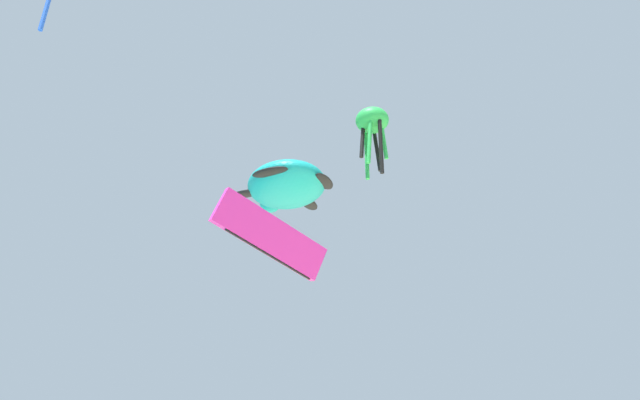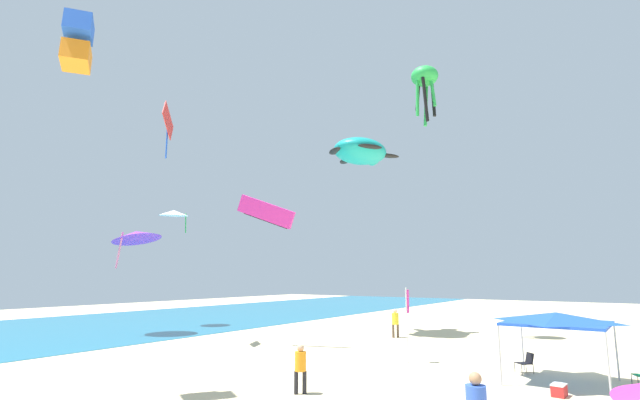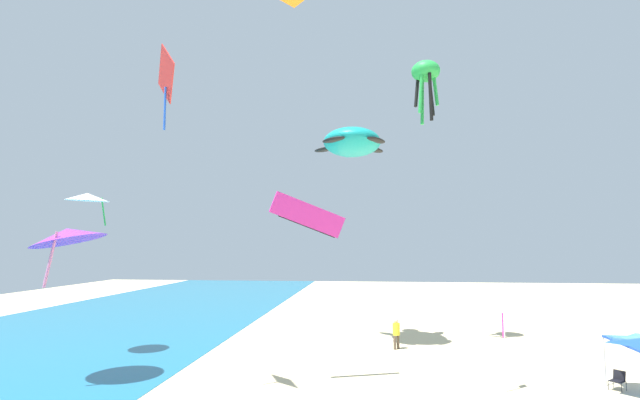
# 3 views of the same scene
# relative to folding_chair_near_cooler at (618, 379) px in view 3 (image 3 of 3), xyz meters

# --- Properties ---
(folding_chair_near_cooler) EXTENTS (0.80, 0.81, 0.82)m
(folding_chair_near_cooler) POSITION_rel_folding_chair_near_cooler_xyz_m (0.00, 0.00, 0.00)
(folding_chair_near_cooler) COLOR black
(folding_chair_near_cooler) RESTS_ON ground
(banner_flag) EXTENTS (0.36, 0.06, 3.45)m
(banner_flag) POSITION_rel_folding_chair_near_cooler_xyz_m (-0.69, 4.98, 1.60)
(banner_flag) COLOR silver
(banner_flag) RESTS_ON ground
(person_near_umbrella) EXTENTS (0.44, 0.44, 1.84)m
(person_near_umbrella) POSITION_rel_folding_chair_near_cooler_xyz_m (7.12, 9.26, 0.61)
(person_near_umbrella) COLOR brown
(person_near_umbrella) RESTS_ON ground
(kite_delta_purple) EXTENTS (3.78, 3.83, 3.04)m
(kite_delta_purple) POSITION_rel_folding_chair_near_cooler_xyz_m (-1.70, 25.15, 6.38)
(kite_delta_purple) COLOR purple
(kite_octopus_green) EXTENTS (1.90, 1.90, 4.21)m
(kite_octopus_green) POSITION_rel_folding_chair_near_cooler_xyz_m (8.14, 6.97, 17.29)
(kite_octopus_green) COLOR green
(kite_parafoil_magenta) EXTENTS (1.43, 3.53, 2.20)m
(kite_parafoil_magenta) POSITION_rel_folding_chair_near_cooler_xyz_m (-0.83, 13.75, 7.28)
(kite_parafoil_magenta) COLOR #E02D9E
(kite_turtle_teal) EXTENTS (5.92, 5.22, 1.85)m
(kite_turtle_teal) POSITION_rel_folding_chair_near_cooler_xyz_m (7.66, 11.95, 12.62)
(kite_turtle_teal) COLOR teal
(kite_diamond_red) EXTENTS (2.13, 1.69, 3.81)m
(kite_diamond_red) POSITION_rel_folding_chair_near_cooler_xyz_m (-3.73, 19.59, 13.16)
(kite_diamond_red) COLOR red
(kite_delta_white) EXTENTS (3.40, 3.40, 1.96)m
(kite_delta_white) POSITION_rel_folding_chair_near_cooler_xyz_m (3.23, 27.45, 8.73)
(kite_delta_white) COLOR white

